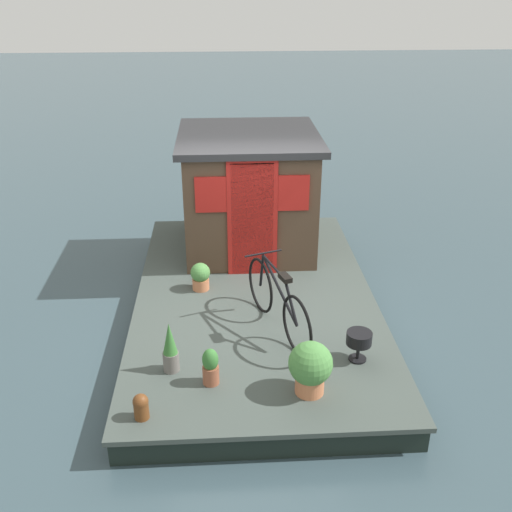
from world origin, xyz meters
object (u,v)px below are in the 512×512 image
Objects in this scene: potted_plant_lavender at (200,276)px; mooring_bollard at (141,406)px; charcoal_grill at (359,340)px; potted_plant_ivy at (211,367)px; houseboat_cabin at (249,191)px; potted_plant_sage at (310,367)px; bicycle at (278,302)px; potted_plant_fern at (170,348)px.

mooring_bollard is at bearing 168.66° from potted_plant_lavender.
potted_plant_ivy is at bearing 101.05° from charcoal_grill.
houseboat_cabin is 3.87m from potted_plant_sage.
mooring_bollard is (-0.30, 1.75, -0.18)m from potted_plant_sage.
bicycle is 1.12m from charcoal_grill.
potted_plant_lavender is (2.14, 0.16, -0.01)m from potted_plant_ivy.
potted_plant_sage is at bearing -80.13° from mooring_bollard.
houseboat_cabin reaches higher than mooring_bollard.
bicycle is at bearing 51.81° from charcoal_grill.
potted_plant_sage is 0.85m from charcoal_grill.
potted_plant_fern is at bearing 91.93° from charcoal_grill.
potted_plant_sage is 1.65× the size of charcoal_grill.
bicycle is at bearing -44.54° from mooring_bollard.
houseboat_cabin is 3.53m from potted_plant_fern.
potted_plant_fern is 2.14m from charcoal_grill.
potted_plant_ivy is at bearing -175.72° from potted_plant_lavender.
charcoal_grill is at bearing -161.31° from houseboat_cabin.
mooring_bollard is at bearing 99.87° from potted_plant_sage.
bicycle is 2.77× the size of potted_plant_fern.
potted_plant_ivy is at bearing -120.06° from potted_plant_fern.
potted_plant_ivy is 0.71× the size of potted_plant_fern.
houseboat_cabin is at bearing 5.03° from bicycle.
bicycle is 3.90× the size of potted_plant_ivy.
potted_plant_lavender is at bearing 152.26° from houseboat_cabin.
charcoal_grill is (-0.69, -0.87, -0.13)m from bicycle.
mooring_bollard is (-0.52, 0.69, -0.06)m from potted_plant_ivy.
houseboat_cabin is 5.48× the size of potted_plant_lavender.
potted_plant_ivy is (-1.02, 0.82, -0.19)m from bicycle.
potted_plant_sage is 1.78m from mooring_bollard.
houseboat_cabin is 3.54× the size of potted_plant_fern.
houseboat_cabin is at bearing -17.46° from potted_plant_fern.
potted_plant_ivy is 1.73m from charcoal_grill.
houseboat_cabin is at bearing -9.47° from potted_plant_ivy.
mooring_bollard is (-4.10, 1.29, -0.78)m from houseboat_cabin.
mooring_bollard is (-0.85, 2.39, -0.12)m from charcoal_grill.
potted_plant_fern is at bearing 171.32° from potted_plant_lavender.
potted_plant_lavender is at bearing -11.34° from mooring_bollard.
potted_plant_fern is at bearing 59.94° from potted_plant_ivy.
mooring_bollard is at bearing 135.46° from bicycle.
bicycle reaches higher than charcoal_grill.
potted_plant_fern reaches higher than charcoal_grill.
houseboat_cabin is at bearing -27.74° from potted_plant_lavender.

